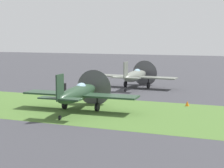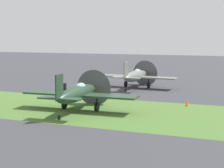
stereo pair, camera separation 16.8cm
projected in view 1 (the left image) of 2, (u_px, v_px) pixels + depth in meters
name	position (u px, v px, depth m)	size (l,w,h in m)	color
ground_plane	(113.00, 91.00, 40.56)	(160.00, 160.00, 0.00)	#38383D
grass_verge	(69.00, 108.00, 30.76)	(120.00, 11.00, 0.01)	#476B2D
airplane_lead	(136.00, 76.00, 42.49)	(9.64, 7.64, 3.44)	slate
airplane_wingman	(79.00, 93.00, 29.29)	(9.76, 7.74, 3.49)	#233D28
ground_crew_chief	(139.00, 73.00, 50.95)	(0.53, 0.42, 1.73)	#2D3342
fuel_drum	(64.00, 87.00, 39.98)	(0.60, 0.60, 0.90)	black
runway_marker_cone	(187.00, 104.00, 31.52)	(0.36, 0.36, 0.44)	orange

